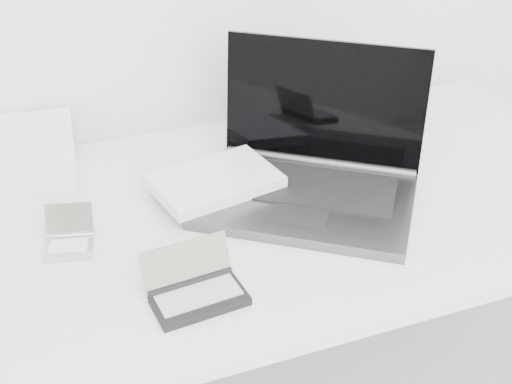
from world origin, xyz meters
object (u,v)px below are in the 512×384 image
object	(u,v)px
netbook_open_white	(26,169)
desk	(263,223)
laptop_large	(292,174)
palmtop_charcoal	(196,290)

from	to	relation	value
netbook_open_white	desk	bearing A→B (deg)	-26.33
laptop_large	netbook_open_white	size ratio (longest dim) A/B	2.03
palmtop_charcoal	netbook_open_white	bearing A→B (deg)	108.39
netbook_open_white	laptop_large	bearing A→B (deg)	-20.95
netbook_open_white	palmtop_charcoal	distance (m)	0.58
desk	laptop_large	world-z (taller)	laptop_large
netbook_open_white	palmtop_charcoal	xyz separation A→B (m)	(0.23, -0.53, -0.00)
desk	netbook_open_white	bearing A→B (deg)	146.85
laptop_large	netbook_open_white	world-z (taller)	laptop_large
laptop_large	netbook_open_white	bearing A→B (deg)	-171.90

